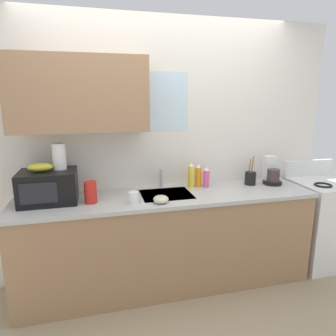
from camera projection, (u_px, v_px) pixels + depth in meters
The scene contains 15 objects.
kitchen_wall_assembly at pixel (145, 140), 2.89m from camera, with size 3.48×0.42×2.50m.
counter_unit at pixel (168, 239), 2.84m from camera, with size 2.71×0.63×0.90m.
sink_faucet at pixel (161, 178), 2.94m from camera, with size 0.03×0.03×0.18m, color #B2B5BA.
stove_range at pixel (321, 222), 3.24m from camera, with size 0.60×0.60×1.08m.
microwave at pixel (48, 187), 2.52m from camera, with size 0.46×0.35×0.27m.
banana_bunch at pixel (40, 167), 2.47m from camera, with size 0.20×0.11×0.07m, color gold.
paper_towel_roll at pixel (59, 156), 2.53m from camera, with size 0.11×0.11×0.22m, color white.
coffee_maker at pixel (271, 173), 3.08m from camera, with size 0.19×0.21×0.28m.
dish_soap_bottle_yellow at pixel (191, 176), 2.92m from camera, with size 0.06×0.06×0.25m.
dish_soap_bottle_orange at pixel (198, 176), 2.98m from camera, with size 0.06×0.06×0.23m.
dish_soap_bottle_pink at pixel (206, 178), 2.96m from camera, with size 0.06×0.06×0.20m.
cereal_canister at pixel (91, 192), 2.51m from camera, with size 0.10×0.10×0.18m, color red.
mug_white at pixel (134, 197), 2.52m from camera, with size 0.08×0.08×0.10m, color white.
utensil_crock at pixel (250, 178), 3.05m from camera, with size 0.11×0.11×0.29m.
small_bowl at pixel (161, 199), 2.52m from camera, with size 0.13×0.13×0.07m, color beige.
Camera 1 is at (-0.63, -2.54, 1.76)m, focal length 32.17 mm.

